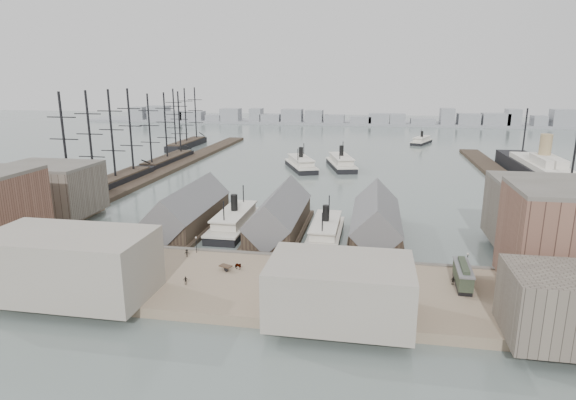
% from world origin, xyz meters
% --- Properties ---
extents(ground, '(900.00, 900.00, 0.00)m').
position_xyz_m(ground, '(0.00, 0.00, 0.00)').
color(ground, '#586663').
rests_on(ground, ground).
extents(quay, '(180.00, 30.00, 2.00)m').
position_xyz_m(quay, '(0.00, -20.00, 1.00)').
color(quay, '#826F58').
rests_on(quay, ground).
extents(seawall, '(180.00, 1.20, 2.30)m').
position_xyz_m(seawall, '(0.00, -5.20, 1.15)').
color(seawall, '#59544C').
rests_on(seawall, ground).
extents(west_wharf, '(10.00, 220.00, 1.60)m').
position_xyz_m(west_wharf, '(-68.00, 100.00, 0.80)').
color(west_wharf, '#2D231C').
rests_on(west_wharf, ground).
extents(east_wharf, '(10.00, 180.00, 1.60)m').
position_xyz_m(east_wharf, '(78.00, 90.00, 0.80)').
color(east_wharf, '#2D231C').
rests_on(east_wharf, ground).
extents(ferry_shed_west, '(14.00, 42.00, 12.60)m').
position_xyz_m(ferry_shed_west, '(-26.00, 16.88, 4.64)').
color(ferry_shed_west, '#2D231C').
rests_on(ferry_shed_west, ground).
extents(ferry_shed_center, '(14.00, 42.00, 12.60)m').
position_xyz_m(ferry_shed_center, '(0.00, 16.88, 4.64)').
color(ferry_shed_center, '#2D231C').
rests_on(ferry_shed_center, ground).
extents(ferry_shed_east, '(14.00, 42.00, 12.60)m').
position_xyz_m(ferry_shed_east, '(26.00, 16.88, 4.64)').
color(ferry_shed_east, '#2D231C').
rests_on(ferry_shed_east, ground).
extents(warehouse_west_back, '(26.00, 20.00, 14.00)m').
position_xyz_m(warehouse_west_back, '(-70.00, 18.00, 9.00)').
color(warehouse_west_back, '#60564C').
rests_on(warehouse_west_back, west_land).
extents(warehouse_east_back, '(28.00, 20.00, 15.00)m').
position_xyz_m(warehouse_east_back, '(68.00, 15.00, 9.50)').
color(warehouse_east_back, '#60564C').
rests_on(warehouse_east_back, east_land).
extents(street_bldg_center, '(24.00, 16.00, 10.00)m').
position_xyz_m(street_bldg_center, '(20.00, -32.00, 7.00)').
color(street_bldg_center, gray).
rests_on(street_bldg_center, quay).
extents(street_bldg_west, '(30.00, 16.00, 12.00)m').
position_xyz_m(street_bldg_west, '(-30.00, -32.00, 8.00)').
color(street_bldg_west, gray).
rests_on(street_bldg_west, quay).
extents(street_bldg_east, '(18.00, 14.00, 11.00)m').
position_xyz_m(street_bldg_east, '(55.00, -33.00, 7.50)').
color(street_bldg_east, '#60564C').
rests_on(street_bldg_east, quay).
extents(lamp_post_far_w, '(0.44, 0.44, 3.92)m').
position_xyz_m(lamp_post_far_w, '(-45.00, -7.00, 4.71)').
color(lamp_post_far_w, black).
rests_on(lamp_post_far_w, quay).
extents(lamp_post_near_w, '(0.44, 0.44, 3.92)m').
position_xyz_m(lamp_post_near_w, '(-15.00, -7.00, 4.71)').
color(lamp_post_near_w, black).
rests_on(lamp_post_near_w, quay).
extents(lamp_post_near_e, '(0.44, 0.44, 3.92)m').
position_xyz_m(lamp_post_near_e, '(15.00, -7.00, 4.71)').
color(lamp_post_near_e, black).
rests_on(lamp_post_near_e, quay).
extents(lamp_post_far_e, '(0.44, 0.44, 3.92)m').
position_xyz_m(lamp_post_far_e, '(45.00, -7.00, 4.71)').
color(lamp_post_far_e, black).
rests_on(lamp_post_far_e, quay).
extents(far_shore, '(500.00, 40.00, 15.72)m').
position_xyz_m(far_shore, '(-2.07, 334.14, 3.91)').
color(far_shore, gray).
rests_on(far_shore, ground).
extents(ferry_docked_west, '(8.95, 29.82, 10.65)m').
position_xyz_m(ferry_docked_west, '(-13.00, 17.65, 2.50)').
color(ferry_docked_west, black).
rests_on(ferry_docked_west, ground).
extents(ferry_docked_east, '(8.23, 27.42, 9.79)m').
position_xyz_m(ferry_docked_east, '(13.00, 13.73, 2.30)').
color(ferry_docked_east, black).
rests_on(ferry_docked_east, ground).
extents(ferry_open_near, '(20.08, 31.75, 10.91)m').
position_xyz_m(ferry_open_near, '(-8.43, 111.01, 2.56)').
color(ferry_open_near, black).
rests_on(ferry_open_near, ground).
extents(ferry_open_mid, '(17.32, 32.88, 11.25)m').
position_xyz_m(ferry_open_mid, '(9.75, 117.47, 2.64)').
color(ferry_open_mid, black).
rests_on(ferry_open_mid, ground).
extents(ferry_open_far, '(15.96, 25.43, 8.74)m').
position_xyz_m(ferry_open_far, '(54.54, 211.11, 2.05)').
color(ferry_open_far, black).
rests_on(ferry_open_far, ground).
extents(sailing_ship_near, '(9.06, 62.42, 37.25)m').
position_xyz_m(sailing_ship_near, '(-74.33, 55.15, 2.73)').
color(sailing_ship_near, black).
rests_on(sailing_ship_near, ground).
extents(sailing_ship_mid, '(8.42, 48.63, 34.60)m').
position_xyz_m(sailing_ship_mid, '(-74.76, 112.14, 2.48)').
color(sailing_ship_mid, black).
rests_on(sailing_ship_mid, ground).
extents(sailing_ship_far, '(8.59, 47.71, 35.31)m').
position_xyz_m(sailing_ship_far, '(-88.07, 170.78, 2.55)').
color(sailing_ship_far, black).
rests_on(sailing_ship_far, ground).
extents(ocean_steamer, '(13.50, 98.69, 19.74)m').
position_xyz_m(ocean_steamer, '(92.00, 98.81, 4.24)').
color(ocean_steamer, black).
rests_on(ocean_steamer, ground).
extents(tram, '(3.29, 11.14, 3.93)m').
position_xyz_m(tram, '(42.79, -15.10, 4.01)').
color(tram, black).
rests_on(tram, quay).
extents(horse_cart_left, '(4.55, 3.95, 1.64)m').
position_xyz_m(horse_cart_left, '(-47.53, -19.31, 2.83)').
color(horse_cart_left, black).
rests_on(horse_cart_left, quay).
extents(horse_cart_center, '(4.94, 2.91, 1.60)m').
position_xyz_m(horse_cart_center, '(-3.44, -15.39, 2.81)').
color(horse_cart_center, black).
rests_on(horse_cart_center, quay).
extents(horse_cart_right, '(4.86, 2.93, 1.65)m').
position_xyz_m(horse_cart_right, '(22.89, -22.84, 2.83)').
color(horse_cart_right, black).
rests_on(horse_cart_right, quay).
extents(pedestrian_0, '(0.64, 0.73, 1.66)m').
position_xyz_m(pedestrian_0, '(-43.74, -9.92, 2.83)').
color(pedestrian_0, black).
rests_on(pedestrian_0, quay).
extents(pedestrian_1, '(1.12, 1.10, 1.82)m').
position_xyz_m(pedestrian_1, '(-33.93, -23.86, 2.91)').
color(pedestrian_1, black).
rests_on(pedestrian_1, quay).
extents(pedestrian_2, '(1.24, 0.83, 1.78)m').
position_xyz_m(pedestrian_2, '(-16.21, -9.85, 2.89)').
color(pedestrian_2, black).
rests_on(pedestrian_2, quay).
extents(pedestrian_3, '(1.04, 0.89, 1.67)m').
position_xyz_m(pedestrian_3, '(-10.80, -24.15, 2.84)').
color(pedestrian_3, black).
rests_on(pedestrian_3, quay).
extents(pedestrian_4, '(1.02, 0.83, 1.82)m').
position_xyz_m(pedestrian_4, '(4.56, -11.67, 2.91)').
color(pedestrian_4, black).
rests_on(pedestrian_4, quay).
extents(pedestrian_5, '(0.72, 0.69, 1.58)m').
position_xyz_m(pedestrian_5, '(14.38, -22.68, 2.79)').
color(pedestrian_5, black).
rests_on(pedestrian_5, quay).
extents(pedestrian_6, '(0.98, 0.84, 1.77)m').
position_xyz_m(pedestrian_6, '(14.31, -8.87, 2.88)').
color(pedestrian_6, black).
rests_on(pedestrian_6, quay).
extents(pedestrian_7, '(0.73, 1.14, 1.68)m').
position_xyz_m(pedestrian_7, '(30.21, -27.73, 2.84)').
color(pedestrian_7, black).
rests_on(pedestrian_7, quay).
extents(pedestrian_8, '(1.05, 0.84, 1.67)m').
position_xyz_m(pedestrian_8, '(41.04, -15.06, 2.84)').
color(pedestrian_8, black).
rests_on(pedestrian_8, quay).
extents(pedestrian_9, '(0.97, 0.92, 1.67)m').
position_xyz_m(pedestrian_9, '(48.49, -20.83, 2.84)').
color(pedestrian_9, black).
rests_on(pedestrian_9, quay).
extents(pedestrian_10, '(0.91, 0.80, 1.60)m').
position_xyz_m(pedestrian_10, '(-22.36, -13.27, 2.80)').
color(pedestrian_10, black).
rests_on(pedestrian_10, quay).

